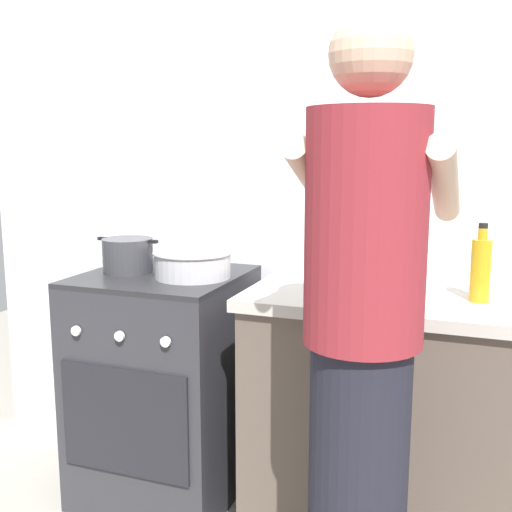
# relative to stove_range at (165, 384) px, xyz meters

# --- Properties ---
(back_wall) EXTENTS (3.20, 0.10, 2.50)m
(back_wall) POSITION_rel_stove_range_xyz_m (0.55, 0.35, 0.80)
(back_wall) COLOR silver
(back_wall) RESTS_ON ground
(countertop) EXTENTS (1.00, 0.60, 0.90)m
(countertop) POSITION_rel_stove_range_xyz_m (0.90, 0.00, 0.00)
(countertop) COLOR brown
(countertop) RESTS_ON ground
(stove_range) EXTENTS (0.60, 0.62, 0.90)m
(stove_range) POSITION_rel_stove_range_xyz_m (0.00, 0.00, 0.00)
(stove_range) COLOR #2D2D33
(stove_range) RESTS_ON ground
(pot) EXTENTS (0.26, 0.20, 0.13)m
(pot) POSITION_rel_stove_range_xyz_m (-0.14, -0.02, 0.52)
(pot) COLOR #38383D
(pot) RESTS_ON stove_range
(mixing_bowl) EXTENTS (0.30, 0.30, 0.10)m
(mixing_bowl) POSITION_rel_stove_range_xyz_m (0.14, -0.01, 0.51)
(mixing_bowl) COLOR #B7B7BC
(mixing_bowl) RESTS_ON stove_range
(utensil_crock) EXTENTS (0.10, 0.10, 0.33)m
(utensil_crock) POSITION_rel_stove_range_xyz_m (0.70, 0.17, 0.55)
(utensil_crock) COLOR silver
(utensil_crock) RESTS_ON countertop
(spice_bottle) EXTENTS (0.04, 0.04, 0.09)m
(spice_bottle) POSITION_rel_stove_range_xyz_m (0.97, 0.02, 0.50)
(spice_bottle) COLOR silver
(spice_bottle) RESTS_ON countertop
(oil_bottle) EXTENTS (0.06, 0.06, 0.25)m
(oil_bottle) POSITION_rel_stove_range_xyz_m (1.16, -0.03, 0.56)
(oil_bottle) COLOR gold
(oil_bottle) RESTS_ON countertop
(person) EXTENTS (0.41, 0.50, 1.70)m
(person) POSITION_rel_stove_range_xyz_m (0.89, -0.57, 0.41)
(person) COLOR black
(person) RESTS_ON ground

